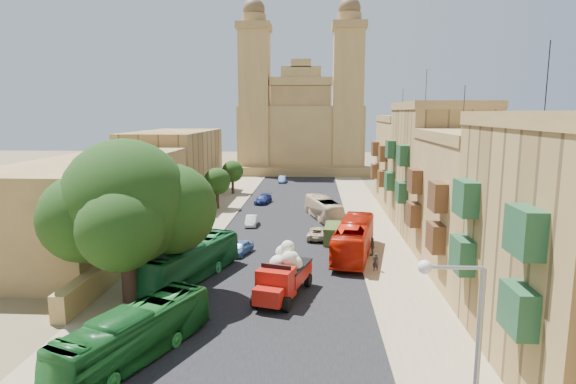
# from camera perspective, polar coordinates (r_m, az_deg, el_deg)

# --- Properties ---
(ground) EXTENTS (260.00, 260.00, 0.00)m
(ground) POSITION_cam_1_polar(r_m,az_deg,el_deg) (29.59, -2.96, -16.09)
(ground) COLOR brown
(road_surface) EXTENTS (14.00, 140.00, 0.01)m
(road_surface) POSITION_cam_1_polar(r_m,az_deg,el_deg) (58.03, 0.22, -3.25)
(road_surface) COLOR black
(road_surface) RESTS_ON ground
(sidewalk_east) EXTENTS (5.00, 140.00, 0.01)m
(sidewalk_east) POSITION_cam_1_polar(r_m,az_deg,el_deg) (58.32, 9.60, -3.32)
(sidewalk_east) COLOR #928160
(sidewalk_east) RESTS_ON ground
(sidewalk_west) EXTENTS (5.00, 140.00, 0.01)m
(sidewalk_west) POSITION_cam_1_polar(r_m,az_deg,el_deg) (59.28, -9.00, -3.09)
(sidewalk_west) COLOR #928160
(sidewalk_west) RESTS_ON ground
(kerb_east) EXTENTS (0.25, 140.00, 0.12)m
(kerb_east) POSITION_cam_1_polar(r_m,az_deg,el_deg) (58.08, 7.15, -3.25)
(kerb_east) COLOR #928160
(kerb_east) RESTS_ON ground
(kerb_west) EXTENTS (0.25, 140.00, 0.12)m
(kerb_west) POSITION_cam_1_polar(r_m,az_deg,el_deg) (58.79, -6.62, -3.09)
(kerb_west) COLOR #928160
(kerb_west) RESTS_ON ground
(townhouse_b) EXTENTS (9.00, 14.00, 14.90)m
(townhouse_b) POSITION_cam_1_polar(r_m,az_deg,el_deg) (40.34, 21.95, -1.37)
(townhouse_b) COLOR #9C7B46
(townhouse_b) RESTS_ON ground
(townhouse_c) EXTENTS (9.00, 14.00, 17.40)m
(townhouse_c) POSITION_cam_1_polar(r_m,az_deg,el_deg) (53.47, 17.29, 2.74)
(townhouse_c) COLOR #A6834B
(townhouse_c) RESTS_ON ground
(townhouse_d) EXTENTS (9.00, 14.00, 15.90)m
(townhouse_d) POSITION_cam_1_polar(r_m,az_deg,el_deg) (67.14, 14.39, 3.51)
(townhouse_d) COLOR #9C7B46
(townhouse_d) RESTS_ON ground
(west_wall) EXTENTS (1.00, 40.00, 1.80)m
(west_wall) POSITION_cam_1_polar(r_m,az_deg,el_deg) (50.45, -14.76, -4.46)
(west_wall) COLOR #9C7B46
(west_wall) RESTS_ON ground
(west_building_low) EXTENTS (10.00, 28.00, 8.40)m
(west_building_low) POSITION_cam_1_polar(r_m,az_deg,el_deg) (49.96, -21.64, -1.08)
(west_building_low) COLOR olive
(west_building_low) RESTS_ON ground
(west_building_mid) EXTENTS (10.00, 22.00, 10.00)m
(west_building_mid) POSITION_cam_1_polar(r_m,az_deg,el_deg) (73.99, -13.27, 3.17)
(west_building_mid) COLOR #A6834B
(west_building_mid) RESTS_ON ground
(church) EXTENTS (28.00, 22.50, 36.30)m
(church) POSITION_cam_1_polar(r_m,az_deg,el_deg) (105.24, 1.63, 7.67)
(church) COLOR #9C7B46
(church) RESTS_ON ground
(ficus_tree) EXTENTS (11.09, 10.20, 11.09)m
(ficus_tree) POSITION_cam_1_polar(r_m,az_deg,el_deg) (33.53, -18.49, -1.69)
(ficus_tree) COLOR #322219
(ficus_tree) RESTS_ON ground
(street_tree_a) EXTENTS (3.05, 3.05, 4.69)m
(street_tree_a) POSITION_cam_1_polar(r_m,az_deg,el_deg) (41.78, -14.98, -4.19)
(street_tree_a) COLOR #322219
(street_tree_a) RESTS_ON ground
(street_tree_b) EXTENTS (2.90, 2.90, 4.46)m
(street_tree_b) POSITION_cam_1_polar(r_m,az_deg,el_deg) (53.08, -10.97, -1.34)
(street_tree_b) COLOR #322219
(street_tree_b) RESTS_ON ground
(street_tree_c) EXTENTS (3.58, 3.58, 5.51)m
(street_tree_c) POSITION_cam_1_polar(r_m,az_deg,el_deg) (64.51, -8.40, 1.26)
(street_tree_c) COLOR #322219
(street_tree_c) RESTS_ON ground
(street_tree_d) EXTENTS (3.43, 3.43, 5.27)m
(street_tree_d) POSITION_cam_1_polar(r_m,az_deg,el_deg) (76.22, -6.59, 2.43)
(street_tree_d) COLOR #322219
(street_tree_d) RESTS_ON ground
(streetlamp) EXTENTS (2.11, 0.44, 8.22)m
(streetlamp) POSITION_cam_1_polar(r_m,az_deg,el_deg) (17.05, 20.01, -17.41)
(streetlamp) COLOR gray
(streetlamp) RESTS_ON ground
(red_truck) EXTENTS (4.05, 6.84, 3.78)m
(red_truck) POSITION_cam_1_polar(r_m,az_deg,el_deg) (33.91, -0.59, -9.64)
(red_truck) COLOR #A9160D
(red_truck) RESTS_ON ground
(olive_pickup) EXTENTS (2.25, 4.32, 1.72)m
(olive_pickup) POSITION_cam_1_polar(r_m,az_deg,el_deg) (48.08, 5.49, -4.95)
(olive_pickup) COLOR #3E5921
(olive_pickup) RESTS_ON ground
(bus_green_south) EXTENTS (5.99, 10.12, 2.78)m
(bus_green_south) POSITION_cam_1_polar(r_m,az_deg,el_deg) (27.14, -17.67, -15.75)
(bus_green_south) COLOR #185D22
(bus_green_south) RESTS_ON ground
(bus_green_north) EXTENTS (5.87, 11.02, 3.00)m
(bus_green_north) POSITION_cam_1_polar(r_m,az_deg,el_deg) (38.02, -11.45, -7.96)
(bus_green_north) COLOR #196633
(bus_green_north) RESTS_ON ground
(bus_red_east) EXTENTS (4.77, 11.77, 3.19)m
(bus_red_east) POSITION_cam_1_polar(r_m,az_deg,el_deg) (43.52, 7.82, -5.49)
(bus_red_east) COLOR #BA1807
(bus_red_east) RESTS_ON ground
(bus_cream_east) EXTENTS (4.61, 9.61, 2.61)m
(bus_cream_east) POSITION_cam_1_polar(r_m,az_deg,el_deg) (58.15, 4.19, -1.94)
(bus_cream_east) COLOR beige
(bus_cream_east) RESTS_ON ground
(car_blue_a) EXTENTS (2.38, 3.79, 1.20)m
(car_blue_a) POSITION_cam_1_polar(r_m,az_deg,el_deg) (44.09, -5.67, -6.60)
(car_blue_a) COLOR #426DA5
(car_blue_a) RESTS_ON ground
(car_white_a) EXTENTS (1.31, 3.51, 1.15)m
(car_white_a) POSITION_cam_1_polar(r_m,az_deg,el_deg) (54.90, -4.37, -3.40)
(car_white_a) COLOR silver
(car_white_a) RESTS_ON ground
(car_cream) EXTENTS (2.47, 4.53, 1.20)m
(car_cream) POSITION_cam_1_polar(r_m,az_deg,el_deg) (49.30, 3.62, -4.84)
(car_cream) COLOR #C5AD8E
(car_cream) RESTS_ON ground
(car_dkblue) EXTENTS (2.49, 4.46, 1.22)m
(car_dkblue) POSITION_cam_1_polar(r_m,az_deg,el_deg) (68.08, -2.95, -0.85)
(car_dkblue) COLOR navy
(car_dkblue) RESTS_ON ground
(car_white_b) EXTENTS (1.93, 3.47, 1.12)m
(car_white_b) POSITION_cam_1_polar(r_m,az_deg,el_deg) (66.60, 3.23, -1.12)
(car_white_b) COLOR white
(car_white_b) RESTS_ON ground
(car_blue_b) EXTENTS (1.28, 3.60, 1.18)m
(car_blue_b) POSITION_cam_1_polar(r_m,az_deg,el_deg) (88.31, -0.70, 1.52)
(car_blue_b) COLOR #4E7FC5
(car_blue_b) RESTS_ON ground
(pedestrian_a) EXTENTS (0.57, 0.42, 1.47)m
(pedestrian_a) POSITION_cam_1_polar(r_m,az_deg,el_deg) (40.06, 10.35, -8.17)
(pedestrian_a) COLOR black
(pedestrian_a) RESTS_ON ground
(pedestrian_c) EXTENTS (0.67, 1.07, 1.69)m
(pedestrian_c) POSITION_cam_1_polar(r_m,az_deg,el_deg) (44.04, 9.96, -6.38)
(pedestrian_c) COLOR #333334
(pedestrian_c) RESTS_ON ground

